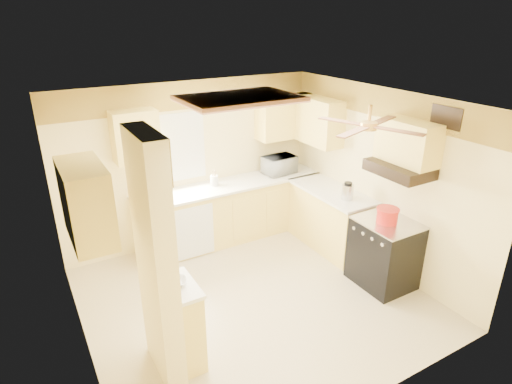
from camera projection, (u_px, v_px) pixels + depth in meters
floor at (254, 298)px, 5.48m from camera, size 4.00×4.00×0.00m
ceiling at (253, 103)px, 4.52m from camera, size 4.00×4.00×0.00m
wall_back at (192, 164)px, 6.52m from camera, size 4.00×0.00×4.00m
wall_front at (369, 296)px, 3.48m from camera, size 4.00×0.00×4.00m
wall_left at (72, 255)px, 4.07m from camera, size 0.00×3.80×3.80m
wall_right at (379, 179)px, 5.92m from camera, size 0.00×3.80×3.80m
wallpaper_border at (188, 95)px, 6.09m from camera, size 4.00×0.02×0.40m
partition_column at (156, 263)px, 3.94m from camera, size 0.20×0.70×2.50m
partition_ledge at (184, 325)px, 4.35m from camera, size 0.25×0.55×0.90m
ledge_top at (181, 286)px, 4.17m from camera, size 0.28×0.58×0.04m
lower_cabinets_back at (231, 212)px, 6.82m from camera, size 3.00×0.60×0.90m
lower_cabinets_right at (330, 219)px, 6.57m from camera, size 0.60×1.40×0.90m
countertop_back at (231, 185)px, 6.63m from camera, size 3.04×0.64×0.04m
countertop_right at (332, 191)px, 6.39m from camera, size 0.64×1.44×0.04m
dishwasher_panel at (195, 232)px, 6.23m from camera, size 0.58×0.02×0.80m
window at (175, 148)px, 6.27m from camera, size 0.92×0.02×1.02m
upper_cab_back_left at (135, 136)px, 5.75m from camera, size 0.60×0.35×0.70m
upper_cab_back_right at (284, 116)px, 6.86m from camera, size 0.90×0.35×0.70m
upper_cab_right at (316, 120)px, 6.61m from camera, size 0.35×1.00×0.70m
upper_cab_left_wall at (86, 203)px, 3.72m from camera, size 0.35×0.75×0.70m
upper_cab_over_stove at (408, 142)px, 5.13m from camera, size 0.35×0.76×0.52m
stove at (384, 253)px, 5.64m from camera, size 0.68×0.77×0.92m
range_hood at (399, 169)px, 5.22m from camera, size 0.50×0.76×0.14m
poster_menu at (162, 201)px, 3.76m from camera, size 0.02×0.42×0.57m
poster_nashville at (168, 265)px, 4.01m from camera, size 0.02×0.42×0.57m
ceiling_light_panel at (240, 99)px, 4.98m from camera, size 1.35×0.95×0.06m
ceiling_fan at (369, 125)px, 4.50m from camera, size 1.15×1.15×0.26m
vent_grate at (446, 117)px, 4.79m from camera, size 0.02×0.40×0.25m
microwave at (279, 165)px, 7.01m from camera, size 0.54×0.39×0.29m
bowl at (176, 282)px, 4.15m from camera, size 0.25×0.25×0.05m
dutch_oven at (387, 215)px, 5.42m from camera, size 0.29×0.29×0.19m
kettle at (348, 191)px, 6.02m from camera, size 0.17×0.17×0.25m
dish_rack at (148, 195)px, 6.04m from camera, size 0.37×0.30×0.20m
utensil_crock at (214, 180)px, 6.53m from camera, size 0.12×0.12×0.24m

